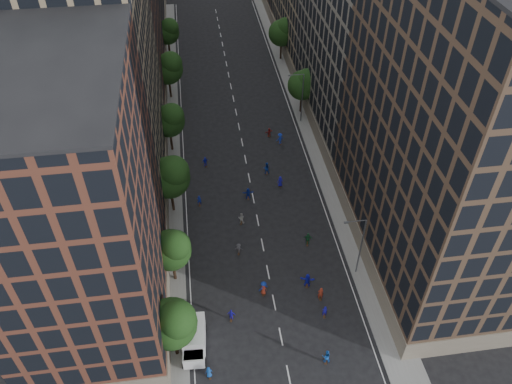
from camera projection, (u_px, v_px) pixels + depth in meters
The scene contains 37 objects.
ground at pixel (242, 144), 80.36m from camera, with size 240.00×240.00×0.00m, color black.
sidewalk_left at pixel (167, 123), 84.61m from camera, with size 4.00×105.00×0.15m, color slate.
sidewalk_right at pixel (306, 113), 87.08m from camera, with size 4.00×105.00×0.15m, color slate.
bldg_left_a at pixel (76, 213), 47.01m from camera, with size 14.00×22.00×30.00m, color #552D20.
bldg_left_b at pixel (96, 71), 63.38m from camera, with size 14.00×26.00×34.00m, color #89765A.
bldg_left_c at pixel (114, 21), 82.34m from camera, with size 14.00×20.00×28.00m, color #552D20.
bldg_right_a at pixel (449, 131), 51.86m from camera, with size 14.00×30.00×36.00m, color #483426.
bldg_right_b at pixel (364, 28), 74.25m from camera, with size 14.00×28.00×33.00m, color #655E53.
tree_left_0 at pixel (173, 322), 48.60m from camera, with size 5.20×5.20×8.83m.
tree_left_1 at pixel (172, 249), 56.25m from camera, with size 4.80×4.80×8.21m.
tree_left_2 at pixel (170, 176), 64.54m from camera, with size 5.60×5.60×9.45m.
tree_left_3 at pixel (169, 119), 75.24m from camera, with size 5.00×5.00×8.58m.
tree_left_4 at pixel (168, 67), 86.85m from camera, with size 5.40×5.40×9.08m.
tree_left_5 at pixel (168, 31), 98.93m from camera, with size 4.80×4.80×8.33m.
tree_right_a at pixel (304, 84), 83.56m from camera, with size 5.00×5.00×8.39m.
tree_right_b at pixel (283, 31), 98.09m from camera, with size 5.20×5.20×8.83m.
streetlamp_near at pixel (360, 244), 57.33m from camera, with size 2.64×0.22×9.06m.
streetlamp_far at pixel (301, 95), 81.67m from camera, with size 2.64×0.22×9.06m.
cargo_van at pixel (194, 340), 52.25m from camera, with size 2.78×5.39×2.79m.
skater_0 at pixel (209, 372), 50.28m from camera, with size 0.74×0.48×1.52m, color #124399.
skater_1 at pixel (325, 311), 55.66m from camera, with size 0.58×0.38×1.58m, color #18139F.
skater_2 at pixel (326, 356), 51.41m from camera, with size 0.89×0.70×1.84m, color blue.
skater_3 at pixel (264, 288), 57.89m from camera, with size 1.21×0.70×1.88m, color navy.
skater_4 at pixel (231, 315), 55.30m from camera, with size 0.93×0.39×1.59m, color #1E16B5.
skater_5 at pixel (307, 280), 58.68m from camera, with size 1.76×0.56×1.90m, color #171BBB.
skater_6 at pixel (264, 290), 57.91m from camera, with size 0.76×0.49×1.55m, color #AE321D.
skater_7 at pixel (321, 293), 57.33m from camera, with size 0.67×0.44×1.84m, color maroon.
skater_8 at pixel (241, 218), 66.56m from camera, with size 0.81×0.63×1.66m, color silver.
skater_9 at pixel (239, 249), 62.60m from camera, with size 1.00×0.58×1.55m, color #424247.
skater_10 at pixel (308, 239), 63.60m from camera, with size 1.11×0.46×1.90m, color #1B5C30.
skater_11 at pixel (248, 194), 70.16m from camera, with size 1.61×0.51×1.73m, color #122899.
skater_12 at pixel (280, 182), 72.15m from camera, with size 0.82×0.53×1.67m, color #1A15B0.
skater_13 at pixel (199, 201), 69.20m from camera, with size 0.59×0.39×1.61m, color #142AAA.
skater_14 at pixel (266, 168), 74.25m from camera, with size 0.93×0.72×1.90m, color #163EB4.
skater_15 at pixel (280, 139), 79.79m from camera, with size 1.25×0.72×1.93m, color #1632B9.
skater_16 at pixel (205, 162), 75.61m from camera, with size 0.96×0.40×1.64m, color #1720BB.
skater_17 at pixel (269, 133), 81.44m from camera, with size 1.39×0.44×1.50m, color maroon.
Camera 1 is at (-6.80, -24.68, 47.89)m, focal length 35.00 mm.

